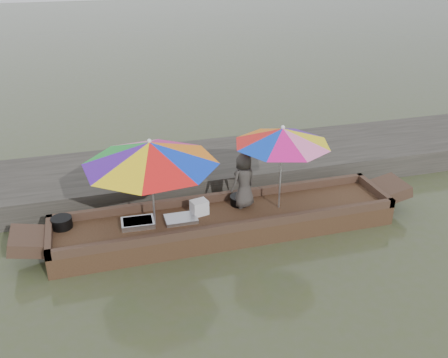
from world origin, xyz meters
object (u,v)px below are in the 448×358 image
object	(u,v)px
vendor	(244,180)
tray_crayfish	(138,223)
supply_bag	(199,207)
boat_hull	(226,223)
charcoal_grill	(239,201)
umbrella_bow	(152,184)
cooking_pot	(62,223)
tray_scallop	(181,219)
umbrella_stern	(281,168)

from	to	relation	value
vendor	tray_crayfish	bearing A→B (deg)	-19.13
tray_crayfish	supply_bag	distance (m)	1.09
boat_hull	supply_bag	bearing A→B (deg)	159.49
tray_crayfish	charcoal_grill	bearing A→B (deg)	6.96
supply_bag	umbrella_bow	distance (m)	1.05
cooking_pot	tray_crayfish	distance (m)	1.26
tray_scallop	supply_bag	xyz separation A→B (m)	(0.36, 0.13, 0.10)
charcoal_grill	supply_bag	size ratio (longest dim) A/B	1.16
vendor	umbrella_bow	world-z (taller)	umbrella_bow
boat_hull	cooking_pot	xyz separation A→B (m)	(-2.74, 0.36, 0.27)
boat_hull	supply_bag	size ratio (longest dim) A/B	21.38
charcoal_grill	vendor	size ratio (longest dim) A/B	0.32
tray_crayfish	cooking_pot	bearing A→B (deg)	166.79
tray_crayfish	umbrella_stern	xyz separation A→B (m)	(2.52, -0.08, 0.73)
tray_scallop	umbrella_bow	xyz separation A→B (m)	(-0.45, -0.03, 0.74)
boat_hull	charcoal_grill	xyz separation A→B (m)	(0.35, 0.30, 0.25)
charcoal_grill	umbrella_stern	bearing A→B (deg)	-25.15
boat_hull	charcoal_grill	size ratio (longest dim) A/B	18.44
supply_bag	umbrella_bow	xyz separation A→B (m)	(-0.81, -0.16, 0.65)
tray_scallop	vendor	bearing A→B (deg)	9.40
supply_bag	umbrella_stern	xyz separation A→B (m)	(1.43, -0.16, 0.65)
supply_bag	vendor	size ratio (longest dim) A/B	0.27
boat_hull	tray_scallop	size ratio (longest dim) A/B	10.98
vendor	umbrella_bow	bearing A→B (deg)	-15.75
boat_hull	charcoal_grill	world-z (taller)	charcoal_grill
tray_scallop	umbrella_bow	world-z (taller)	umbrella_bow
vendor	umbrella_stern	distance (m)	0.69
vendor	charcoal_grill	bearing A→B (deg)	-79.08
boat_hull	tray_crayfish	size ratio (longest dim) A/B	10.98
cooking_pot	vendor	bearing A→B (deg)	-2.45
tray_scallop	umbrella_stern	bearing A→B (deg)	-1.02
vendor	umbrella_stern	world-z (taller)	umbrella_stern
charcoal_grill	supply_bag	distance (m)	0.80
supply_bag	vendor	distance (m)	0.92
boat_hull	umbrella_bow	bearing A→B (deg)	180.00
cooking_pot	supply_bag	world-z (taller)	supply_bag
vendor	supply_bag	bearing A→B (deg)	-19.07
tray_scallop	boat_hull	bearing A→B (deg)	-2.30
tray_scallop	umbrella_bow	distance (m)	0.87
vendor	tray_scallop	bearing A→B (deg)	-14.27
supply_bag	tray_scallop	bearing A→B (deg)	-160.02
umbrella_bow	umbrella_stern	world-z (taller)	same
charcoal_grill	umbrella_stern	world-z (taller)	umbrella_stern
tray_scallop	supply_bag	size ratio (longest dim) A/B	1.95
boat_hull	cooking_pot	distance (m)	2.78
boat_hull	tray_scallop	world-z (taller)	tray_scallop
tray_crayfish	vendor	distance (m)	1.98
cooking_pot	umbrella_stern	xyz separation A→B (m)	(3.74, -0.36, 0.68)
supply_bag	vendor	bearing A→B (deg)	4.61
cooking_pot	supply_bag	xyz separation A→B (m)	(2.31, -0.20, 0.04)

